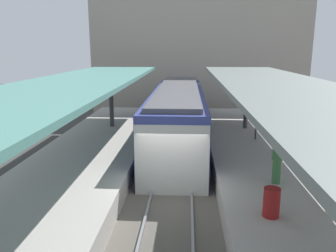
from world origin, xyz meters
TOP-DOWN VIEW (x-y plane):
  - ground_plane at (0.00, 0.00)m, footprint 80.00×80.00m
  - platform_left at (-3.80, 0.00)m, footprint 4.40×28.00m
  - platform_right at (3.80, 0.00)m, footprint 4.40×28.00m
  - track_ballast at (0.00, 0.00)m, footprint 3.20×28.00m
  - rail_near_side at (-0.72, 0.00)m, footprint 0.08×28.00m
  - rail_far_side at (0.72, 0.00)m, footprint 0.08×28.00m
  - commuter_train at (0.00, 7.47)m, footprint 2.78×14.31m
  - canopy_left at (-3.80, 1.40)m, footprint 4.18×21.00m
  - canopy_right at (3.80, 1.40)m, footprint 4.18×21.00m
  - platform_sign at (3.91, 5.31)m, footprint 0.90×0.08m
  - litter_bin at (2.79, -2.55)m, footprint 0.44×0.44m
  - passenger_near_bench at (3.51, -0.22)m, footprint 0.36×0.36m
  - passenger_far_end at (5.44, 5.65)m, footprint 0.36×0.36m
  - station_building_backdrop at (1.44, 20.00)m, footprint 18.00×6.00m

SIDE VIEW (x-z plane):
  - ground_plane at x=0.00m, z-range 0.00..0.00m
  - track_ballast at x=0.00m, z-range 0.00..0.20m
  - rail_near_side at x=-0.72m, z-range 0.20..0.34m
  - rail_far_side at x=0.72m, z-range 0.20..0.34m
  - platform_left at x=-3.80m, z-range 0.00..1.00m
  - platform_right at x=3.80m, z-range 0.00..1.00m
  - litter_bin at x=2.79m, z-range 1.00..1.80m
  - commuter_train at x=0.00m, z-range 0.18..3.28m
  - passenger_far_end at x=5.44m, z-range 1.03..2.64m
  - passenger_near_bench at x=3.51m, z-range 1.03..2.72m
  - platform_sign at x=3.91m, z-range 1.52..3.73m
  - canopy_left at x=-3.80m, z-range 2.46..5.63m
  - canopy_right at x=3.80m, z-range 2.47..5.66m
  - station_building_backdrop at x=1.44m, z-range 0.00..11.00m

